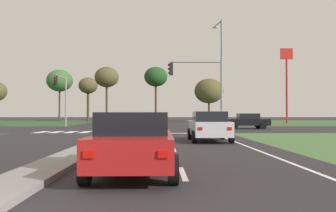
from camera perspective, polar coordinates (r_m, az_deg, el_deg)
name	(u,v)px	position (r m, az deg, el deg)	size (l,w,h in m)	color
ground_plane	(129,129)	(33.81, -6.25, -3.67)	(200.00, 200.00, 0.00)	#282628
grass_verge_far_right	(298,122)	(62.39, 19.96, -2.44)	(35.00, 35.00, 0.01)	#385B2D
median_island_near	(88,148)	(15.01, -12.62, -6.57)	(1.20, 22.00, 0.14)	gray
median_island_far	(142,122)	(58.74, -4.13, -2.53)	(1.20, 36.00, 0.14)	gray
lane_dash_near	(183,174)	(9.02, 2.37, -10.66)	(0.14, 2.00, 0.01)	silver
lane_dash_second	(174,149)	(14.97, 0.91, -6.87)	(0.14, 2.00, 0.01)	silver
lane_dash_third	(170,139)	(20.94, 0.29, -5.23)	(0.14, 2.00, 0.01)	silver
lane_dash_fourth	(168,133)	(26.93, -0.06, -4.32)	(0.14, 2.00, 0.01)	silver
lane_dash_fifth	(166,129)	(32.92, -0.28, -3.74)	(0.14, 2.00, 0.01)	silver
edge_line_right	(249,147)	(16.20, 12.80, -6.40)	(0.14, 24.00, 0.01)	silver
stop_bar_near	(172,133)	(26.71, 0.60, -4.34)	(6.40, 0.50, 0.01)	silver
crosswalk_bar_near	(41,132)	(29.98, -19.45, -3.93)	(0.70, 2.80, 0.01)	silver
crosswalk_bar_second	(56,132)	(29.65, -17.33, -3.98)	(0.70, 2.80, 0.01)	silver
crosswalk_bar_third	(71,132)	(29.35, -15.17, -4.02)	(0.70, 2.80, 0.01)	silver
crosswalk_bar_fourth	(85,132)	(29.09, -12.96, -4.05)	(0.70, 2.80, 0.01)	silver
crosswalk_bar_fifth	(100,132)	(28.88, -10.72, -4.08)	(0.70, 2.80, 0.01)	silver
car_red_near	(134,143)	(8.82, -5.46, -5.83)	(2.05, 4.16, 1.52)	#A31919
car_silver_second	(209,126)	(19.23, 6.56, -3.19)	(2.07, 4.15, 1.58)	#B7B7BC
car_beige_third	(130,117)	(62.42, -6.09, -1.75)	(2.02, 4.59, 1.62)	#BCAD8E
car_blue_fourth	(125,118)	(53.66, -6.92, -1.89)	(1.97, 4.47, 1.55)	navy
car_black_fifth	(247,121)	(35.11, 12.42, -2.33)	(4.24, 1.96, 1.47)	black
traffic_signal_far_left	(62,91)	(40.20, -16.46, 2.22)	(0.32, 4.29, 5.58)	gray
traffic_signal_near_right	(202,82)	(27.34, 5.45, 3.78)	(4.17, 0.32, 5.62)	gray
street_lamp_second	(221,69)	(31.90, 8.44, 5.85)	(0.64, 2.17, 9.66)	gray
fastfood_pole_sign	(287,68)	(56.61, 18.30, 5.68)	(1.80, 0.40, 11.16)	red
treeline_second	(60,81)	(69.54, -16.82, 3.85)	(4.77, 4.77, 9.54)	#423323
treeline_third	(88,86)	(66.78, -12.57, 3.09)	(3.43, 3.43, 7.97)	#423323
treeline_fourth	(107,77)	(67.90, -9.70, 4.49)	(4.46, 4.46, 10.10)	#423323
treeline_fifth	(156,77)	(64.76, -1.95, 4.60)	(4.18, 4.18, 9.83)	#423323
treeline_sixth	(209,91)	(65.33, 6.52, 2.37)	(5.27, 5.27, 7.74)	#423323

